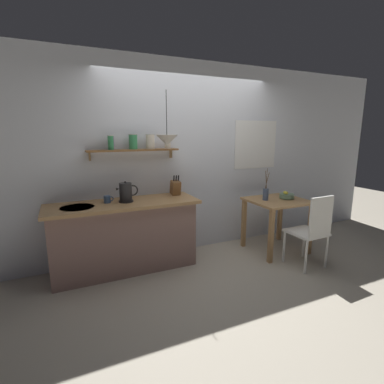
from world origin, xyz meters
TOP-DOWN VIEW (x-y plane):
  - ground_plane at (0.00, 0.00)m, footprint 14.00×14.00m
  - back_wall at (0.21, 0.65)m, footprint 6.80×0.11m
  - kitchen_counter at (-1.00, 0.32)m, footprint 1.83×0.63m
  - wall_shelf at (-0.78, 0.49)m, footprint 1.16×0.20m
  - dining_table at (1.16, 0.02)m, footprint 0.80×0.73m
  - dining_chair_near at (1.18, -0.63)m, footprint 0.44×0.45m
  - fruit_bowl at (1.31, -0.00)m, footprint 0.21×0.21m
  - twig_vase at (0.98, 0.07)m, footprint 0.08×0.08m
  - electric_kettle at (-0.96, 0.31)m, footprint 0.27×0.18m
  - knife_block at (-0.27, 0.42)m, footprint 0.11×0.16m
  - coffee_mug_by_sink at (-1.18, 0.35)m, footprint 0.12×0.08m
  - pendant_lamp at (-0.46, 0.19)m, footprint 0.27×0.27m

SIDE VIEW (x-z plane):
  - ground_plane at x=0.00m, z-range 0.00..0.00m
  - kitchen_counter at x=-1.00m, z-range 0.01..0.90m
  - dining_chair_near at x=1.18m, z-range 0.05..1.02m
  - dining_table at x=1.16m, z-range 0.24..1.02m
  - fruit_bowl at x=1.31m, z-range 0.76..0.88m
  - twig_vase at x=0.98m, z-range 0.64..1.10m
  - coffee_mug_by_sink at x=-1.18m, z-range 0.89..0.98m
  - knife_block at x=-0.27m, z-range 0.86..1.13m
  - electric_kettle at x=-0.96m, z-range 0.88..1.14m
  - back_wall at x=0.21m, z-range 0.00..2.70m
  - wall_shelf at x=-0.78m, z-range 1.41..1.73m
  - pendant_lamp at x=-0.46m, z-range 1.31..1.96m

